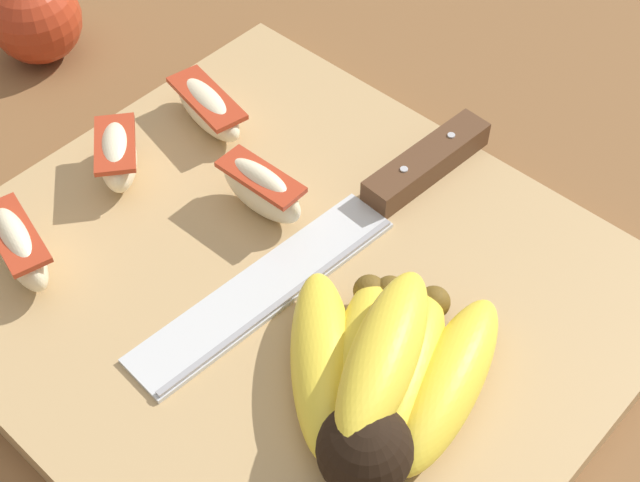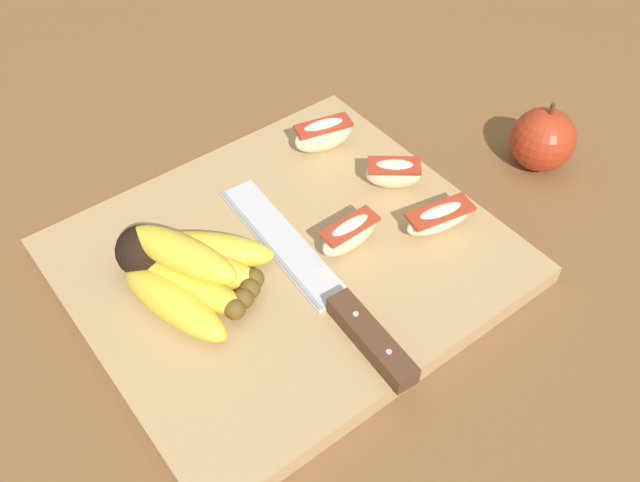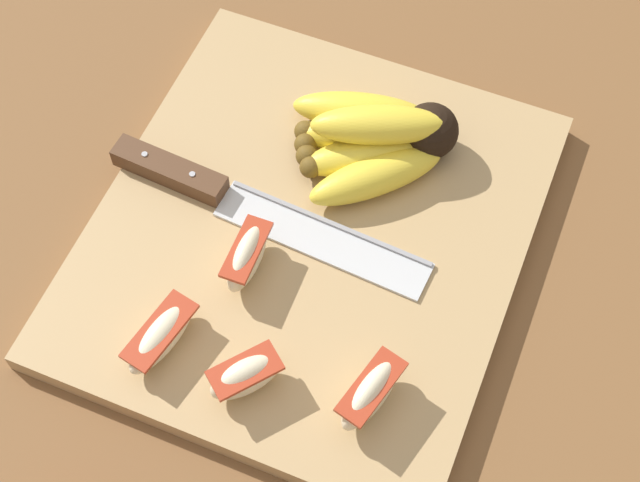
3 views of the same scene
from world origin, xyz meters
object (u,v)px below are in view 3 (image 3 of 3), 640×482
(apple_wedge_near, at_px, (371,393))
(apple_wedge_far, at_px, (161,335))
(apple_wedge_extra, at_px, (246,376))
(banana_bunch, at_px, (378,139))
(apple_wedge_middle, at_px, (247,256))
(chefs_knife, at_px, (222,194))

(apple_wedge_near, distance_m, apple_wedge_far, 0.16)
(apple_wedge_near, relative_size, apple_wedge_extra, 1.15)
(banana_bunch, xyz_separation_m, apple_wedge_far, (-0.22, 0.09, -0.01))
(apple_wedge_near, distance_m, apple_wedge_extra, 0.09)
(apple_wedge_middle, bearing_deg, chefs_knife, 42.36)
(apple_wedge_middle, distance_m, apple_wedge_far, 0.09)
(apple_wedge_far, bearing_deg, apple_wedge_extra, -94.89)
(chefs_knife, bearing_deg, apple_wedge_middle, -137.64)
(banana_bunch, relative_size, apple_wedge_far, 1.97)
(banana_bunch, bearing_deg, apple_wedge_far, 158.84)
(chefs_knife, height_order, apple_wedge_middle, apple_wedge_middle)
(chefs_knife, distance_m, apple_wedge_middle, 0.07)
(banana_bunch, xyz_separation_m, apple_wedge_extra, (-0.23, 0.02, -0.00))
(apple_wedge_extra, bearing_deg, apple_wedge_far, 85.11)
(banana_bunch, distance_m, apple_wedge_middle, 0.15)
(apple_wedge_middle, relative_size, apple_wedge_far, 0.85)
(banana_bunch, distance_m, chefs_knife, 0.14)
(chefs_knife, distance_m, apple_wedge_extra, 0.17)
(apple_wedge_near, relative_size, apple_wedge_middle, 1.09)
(banana_bunch, bearing_deg, apple_wedge_middle, 158.85)
(banana_bunch, relative_size, chefs_knife, 0.52)
(apple_wedge_far, xyz_separation_m, apple_wedge_extra, (-0.01, -0.07, 0.00))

